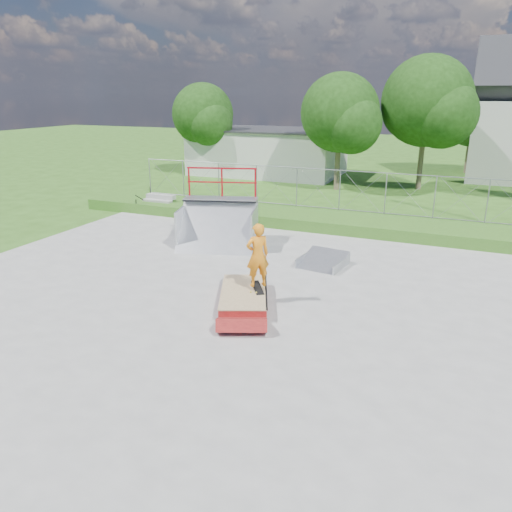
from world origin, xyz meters
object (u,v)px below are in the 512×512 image
Objects in this scene: quarter_pipe at (217,210)px; skater at (258,258)px; grind_box at (244,297)px; flat_bank_ramp at (322,261)px.

quarter_pipe is 1.59× the size of skater.
grind_box is 1.01× the size of quarter_pipe.
quarter_pipe is (-3.10, 4.48, 1.21)m from grind_box.
skater is (3.41, -4.25, -0.09)m from quarter_pipe.
flat_bank_ramp is at bearing 50.35° from grind_box.
flat_bank_ramp is 3.82m from skater.
flat_bank_ramp is at bearing -25.89° from quarter_pipe.
quarter_pipe is at bearing 101.99° from grind_box.
quarter_pipe reaches higher than grind_box.
flat_bank_ramp is at bearing -144.23° from skater.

